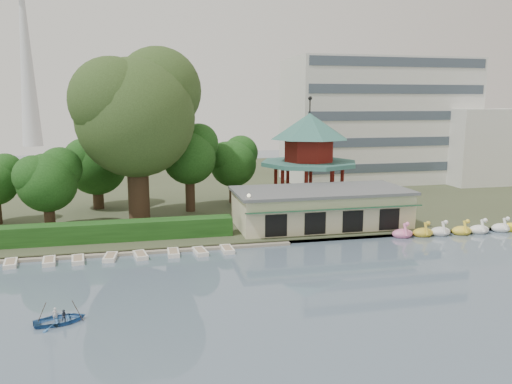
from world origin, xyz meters
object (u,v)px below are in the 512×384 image
object	(u,v)px
dock	(105,253)
boathouse	(321,207)
pavilion	(309,150)
rowboat_with_passengers	(60,316)
big_tree	(137,109)

from	to	relation	value
dock	boathouse	bearing A→B (deg)	12.24
dock	boathouse	distance (m)	22.62
pavilion	rowboat_with_passengers	bearing A→B (deg)	-131.82
pavilion	dock	bearing A→B (deg)	-148.34
boathouse	pavilion	distance (m)	11.43
dock	boathouse	world-z (taller)	boathouse
big_tree	rowboat_with_passengers	world-z (taller)	big_tree
dock	rowboat_with_passengers	xyz separation A→B (m)	(-1.71, -13.94, 0.32)
boathouse	pavilion	bearing A→B (deg)	78.72
pavilion	rowboat_with_passengers	distance (m)	39.20
dock	big_tree	world-z (taller)	big_tree
boathouse	big_tree	xyz separation A→B (m)	(-18.83, 6.23, 10.36)
rowboat_with_passengers	big_tree	bearing A→B (deg)	78.92
dock	big_tree	size ratio (longest dim) A/B	1.78
dock	pavilion	size ratio (longest dim) A/B	2.52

